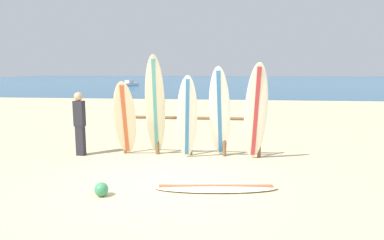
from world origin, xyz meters
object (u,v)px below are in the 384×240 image
(surfboard_leaning_left, at_px, (155,107))
(surfboard_leaning_center_right, at_px, (256,113))
(surfboard_leaning_far_left, at_px, (125,119))
(beachgoer_standing, at_px, (80,121))
(surfboard_lying_on_sand, at_px, (216,187))
(beach_ball, at_px, (101,189))
(surfboard_leaning_center_left, at_px, (187,118))
(small_boat_offshore, at_px, (129,84))
(surfboard_rack, at_px, (191,129))
(surfboard_leaning_center, at_px, (220,113))

(surfboard_leaning_left, relative_size, surfboard_leaning_center_right, 1.08)
(surfboard_leaning_far_left, xyz_separation_m, surfboard_leaning_center_right, (3.19, -0.05, 0.21))
(beachgoer_standing, bearing_deg, surfboard_lying_on_sand, -30.31)
(surfboard_lying_on_sand, xyz_separation_m, beach_ball, (-1.97, -0.58, 0.09))
(surfboard_leaning_far_left, relative_size, surfboard_leaning_center_left, 0.93)
(surfboard_leaning_center_right, height_order, beach_ball, surfboard_leaning_center_right)
(small_boat_offshore, bearing_deg, surfboard_leaning_far_left, -73.10)
(surfboard_leaning_left, height_order, surfboard_leaning_center_right, surfboard_leaning_left)
(surfboard_rack, height_order, surfboard_leaning_center, surfboard_leaning_center)
(small_boat_offshore, bearing_deg, surfboard_leaning_center, -69.65)
(surfboard_leaning_left, bearing_deg, small_boat_offshore, 108.05)
(beach_ball, bearing_deg, surfboard_rack, 67.95)
(surfboard_rack, height_order, surfboard_lying_on_sand, surfboard_rack)
(surfboard_leaning_far_left, bearing_deg, surfboard_leaning_center, 1.51)
(surfboard_rack, bearing_deg, surfboard_leaning_center_left, -94.15)
(surfboard_leaning_far_left, xyz_separation_m, surfboard_leaning_center_left, (1.57, -0.07, 0.07))
(beachgoer_standing, relative_size, small_boat_offshore, 0.53)
(surfboard_leaning_center_right, bearing_deg, surfboard_rack, 164.98)
(surfboard_leaning_center_right, distance_m, beachgoer_standing, 4.40)
(surfboard_rack, height_order, beachgoer_standing, beachgoer_standing)
(surfboard_leaning_center_right, xyz_separation_m, beach_ball, (-2.80, -2.56, -1.06))
(surfboard_leaning_center_right, xyz_separation_m, beachgoer_standing, (-4.39, 0.10, -0.29))
(surfboard_rack, distance_m, surfboard_leaning_far_left, 1.66)
(small_boat_offshore, distance_m, beach_ball, 39.51)
(surfboard_leaning_center_right, xyz_separation_m, small_boat_offshore, (-13.92, 35.35, -0.92))
(beachgoer_standing, bearing_deg, surfboard_leaning_far_left, -2.16)
(surfboard_leaning_center_right, distance_m, beach_ball, 3.94)
(surfboard_leaning_left, distance_m, small_boat_offshore, 37.07)
(surfboard_leaning_center_right, height_order, surfboard_lying_on_sand, surfboard_leaning_center_right)
(surfboard_leaning_center, bearing_deg, surfboard_rack, 157.01)
(surfboard_lying_on_sand, bearing_deg, surfboard_leaning_center_left, 111.95)
(surfboard_leaning_center_left, bearing_deg, surfboard_leaning_center_right, 0.61)
(surfboard_leaning_left, height_order, surfboard_leaning_center_left, surfboard_leaning_left)
(small_boat_offshore, bearing_deg, surfboard_leaning_center_left, -70.83)
(small_boat_offshore, bearing_deg, surfboard_leaning_center_right, -68.51)
(surfboard_leaning_far_left, relative_size, surfboard_leaning_left, 0.76)
(surfboard_leaning_left, xyz_separation_m, beach_ball, (-0.37, -2.69, -1.15))
(surfboard_leaning_center_right, distance_m, surfboard_lying_on_sand, 2.44)
(beachgoer_standing, height_order, small_boat_offshore, beachgoer_standing)
(surfboard_leaning_left, relative_size, surfboard_leaning_center, 1.12)
(surfboard_rack, xyz_separation_m, surfboard_leaning_left, (-0.84, -0.30, 0.58))
(surfboard_rack, relative_size, surfboard_leaning_center, 1.57)
(surfboard_rack, bearing_deg, beach_ball, -112.05)
(surfboard_leaning_center_left, height_order, beach_ball, surfboard_leaning_center_left)
(beach_ball, bearing_deg, surfboard_lying_on_sand, 16.28)
(surfboard_leaning_left, xyz_separation_m, surfboard_leaning_center, (1.59, -0.01, -0.14))
(surfboard_rack, bearing_deg, surfboard_lying_on_sand, -72.50)
(beachgoer_standing, bearing_deg, surfboard_leaning_left, 0.84)
(surfboard_leaning_center, bearing_deg, surfboard_leaning_center_left, -170.48)
(surfboard_leaning_center_left, xyz_separation_m, beach_ball, (-1.18, -2.54, -0.91))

